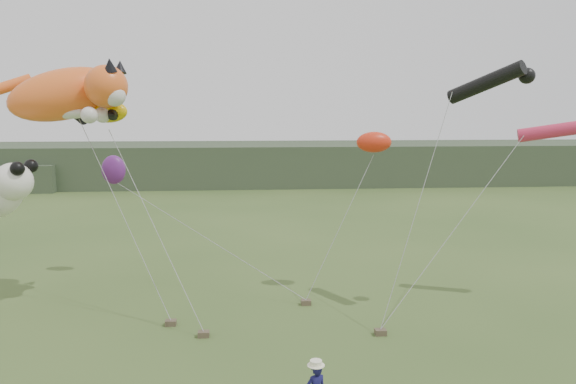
{
  "coord_description": "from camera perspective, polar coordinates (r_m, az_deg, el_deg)",
  "views": [
    {
      "loc": [
        -0.46,
        -13.28,
        7.32
      ],
      "look_at": [
        0.85,
        3.0,
        4.97
      ],
      "focal_mm": 35.0,
      "sensor_mm": 36.0,
      "label": 1
    }
  ],
  "objects": [
    {
      "name": "cat_kite",
      "position": [
        22.53,
        -20.91,
        9.35
      ],
      "size": [
        5.49,
        3.33,
        2.76
      ],
      "color": "orange",
      "rests_on": "ground"
    },
    {
      "name": "tube_kites",
      "position": [
        22.49,
        23.34,
        8.02
      ],
      "size": [
        6.0,
        3.06,
        2.91
      ],
      "color": "black",
      "rests_on": "ground"
    },
    {
      "name": "headland",
      "position": [
        58.28,
        -7.19,
        2.82
      ],
      "size": [
        90.0,
        13.0,
        4.0
      ],
      "color": "#2D3D28",
      "rests_on": "ground"
    },
    {
      "name": "misc_kites",
      "position": [
        23.69,
        -5.28,
        3.59
      ],
      "size": [
        12.15,
        4.07,
        2.41
      ],
      "color": "red",
      "rests_on": "ground"
    },
    {
      "name": "fish_kite",
      "position": [
        22.79,
        -18.96,
        7.82
      ],
      "size": [
        2.75,
        1.83,
        1.36
      ],
      "color": "#D6B108",
      "rests_on": "ground"
    },
    {
      "name": "sandbag_anchors",
      "position": [
        19.65,
        -8.37,
        -13.48
      ],
      "size": [
        14.35,
        3.95,
        0.19
      ],
      "color": "brown",
      "rests_on": "ground"
    }
  ]
}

